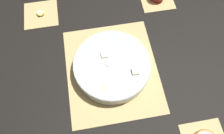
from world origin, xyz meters
name	(u,v)px	position (x,y,z in m)	size (l,w,h in m)	color
ground_plane	(112,70)	(0.00, 0.00, 0.00)	(6.00, 6.00, 0.00)	black
bamboo_mat_center	(112,70)	(0.00, 0.00, 0.00)	(0.42, 0.35, 0.01)	#D6B775
coaster_mat_far_right	(41,14)	(0.32, 0.27, 0.00)	(0.15, 0.15, 0.01)	#D6B775
fruit_salad_bowl	(112,66)	(0.00, 0.00, 0.04)	(0.29, 0.29, 0.07)	silver
banana_coin_single	(40,13)	(0.32, 0.27, 0.01)	(0.03, 0.03, 0.01)	beige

